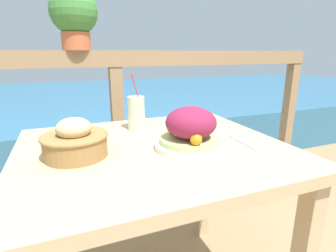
{
  "coord_description": "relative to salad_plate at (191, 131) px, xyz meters",
  "views": [
    {
      "loc": [
        -0.28,
        -0.86,
        1.07
      ],
      "look_at": [
        0.07,
        0.03,
        0.8
      ],
      "focal_mm": 28.0,
      "sensor_mm": 36.0,
      "label": 1
    }
  ],
  "objects": [
    {
      "name": "potted_plant",
      "position": [
        -0.31,
        0.75,
        0.45
      ],
      "size": [
        0.25,
        0.25,
        0.32
      ],
      "color": "#B75B38",
      "rests_on": "railing_fence"
    },
    {
      "name": "salad_plate",
      "position": [
        0.0,
        0.0,
        0.0
      ],
      "size": [
        0.26,
        0.26,
        0.15
      ],
      "color": "silver",
      "rests_on": "patio_table"
    },
    {
      "name": "bread_basket",
      "position": [
        -0.38,
        0.07,
        -0.01
      ],
      "size": [
        0.21,
        0.21,
        0.13
      ],
      "color": "olive",
      "rests_on": "patio_table"
    },
    {
      "name": "drink_glass",
      "position": [
        -0.11,
        0.3,
        0.01
      ],
      "size": [
        0.08,
        0.08,
        0.25
      ],
      "color": "beige",
      "rests_on": "patio_table"
    },
    {
      "name": "railing_fence",
      "position": [
        -0.12,
        0.75,
        0.01
      ],
      "size": [
        2.8,
        0.08,
        1.08
      ],
      "color": "#937551",
      "rests_on": "ground_plane"
    },
    {
      "name": "knife",
      "position": [
        0.21,
        -0.04,
        -0.06
      ],
      "size": [
        0.02,
        0.18,
        0.0
      ],
      "color": "silver",
      "rests_on": "patio_table"
    },
    {
      "name": "sea_backdrop",
      "position": [
        -0.12,
        3.25,
        -0.57
      ],
      "size": [
        12.0,
        4.0,
        0.46
      ],
      "color": "teal",
      "rests_on": "ground_plane"
    },
    {
      "name": "orange_near_basket",
      "position": [
        -0.4,
        0.27,
        -0.03
      ],
      "size": [
        0.08,
        0.08,
        0.08
      ],
      "color": "orange",
      "rests_on": "patio_table"
    },
    {
      "name": "patio_table",
      "position": [
        -0.12,
        0.07,
        -0.18
      ],
      "size": [
        0.95,
        0.81,
        0.74
      ],
      "color": "tan",
      "rests_on": "ground_plane"
    }
  ]
}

